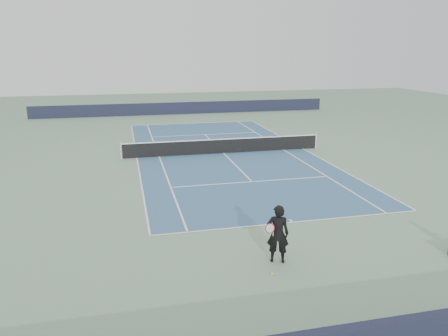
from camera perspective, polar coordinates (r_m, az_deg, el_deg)
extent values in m
plane|color=slate|center=(28.10, -0.08, 1.94)|extent=(80.00, 80.00, 0.00)
cube|color=#345A7C|center=(28.10, -0.08, 1.95)|extent=(10.97, 23.77, 0.01)
cylinder|color=silver|center=(27.29, -13.29, 2.26)|extent=(0.10, 0.10, 1.07)
cylinder|color=silver|center=(30.05, 11.92, 3.53)|extent=(0.10, 0.10, 1.07)
cube|color=black|center=(28.00, -0.08, 2.85)|extent=(12.80, 0.03, 0.90)
cube|color=white|center=(27.90, -0.08, 3.79)|extent=(12.80, 0.04, 0.06)
cube|color=black|center=(45.32, -5.26, 7.80)|extent=(30.00, 0.25, 1.20)
imported|color=black|center=(13.86, 7.04, -8.51)|extent=(0.85, 0.74, 1.90)
torus|color=maroon|center=(13.64, 6.03, -7.84)|extent=(0.34, 0.18, 0.36)
cylinder|color=white|center=(13.64, 6.03, -7.84)|extent=(0.29, 0.14, 0.32)
cylinder|color=white|center=(13.81, 6.44, -8.73)|extent=(0.08, 0.13, 0.27)
sphere|color=yellow|center=(13.46, 6.29, -13.59)|extent=(0.07, 0.07, 0.07)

